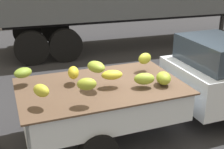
# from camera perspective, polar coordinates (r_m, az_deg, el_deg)

# --- Properties ---
(ground) EXTENTS (220.00, 220.00, 0.00)m
(ground) POSITION_cam_1_polar(r_m,az_deg,el_deg) (6.47, 7.20, -8.51)
(ground) COLOR #28282B
(curb_strip) EXTENTS (80.00, 0.80, 0.16)m
(curb_strip) POSITION_cam_1_polar(r_m,az_deg,el_deg) (15.69, -10.01, 9.61)
(curb_strip) COLOR gray
(curb_strip) RESTS_ON ground
(pickup_truck) EXTENTS (5.20, 1.88, 1.70)m
(pickup_truck) POSITION_cam_1_polar(r_m,az_deg,el_deg) (6.31, 15.88, -1.05)
(pickup_truck) COLOR silver
(pickup_truck) RESTS_ON ground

